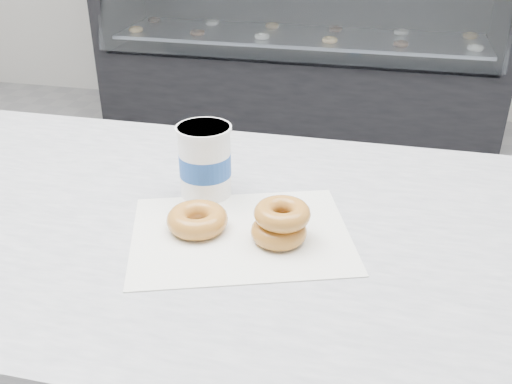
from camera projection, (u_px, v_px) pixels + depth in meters
ground at (194, 348)px, 1.94m from camera, size 5.00×5.00×0.00m
counter at (92, 384)px, 1.21m from camera, size 3.06×0.76×0.90m
display_case at (300, 50)px, 3.53m from camera, size 2.40×0.74×1.25m
wax_paper at (241, 234)px, 0.90m from camera, size 0.41×0.36×0.00m
donut_single at (197, 219)px, 0.90m from camera, size 0.13×0.13×0.03m
donut_stack at (281, 223)px, 0.87m from camera, size 0.12×0.12×0.06m
coffee_cup at (205, 161)px, 0.99m from camera, size 0.10×0.10×0.13m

